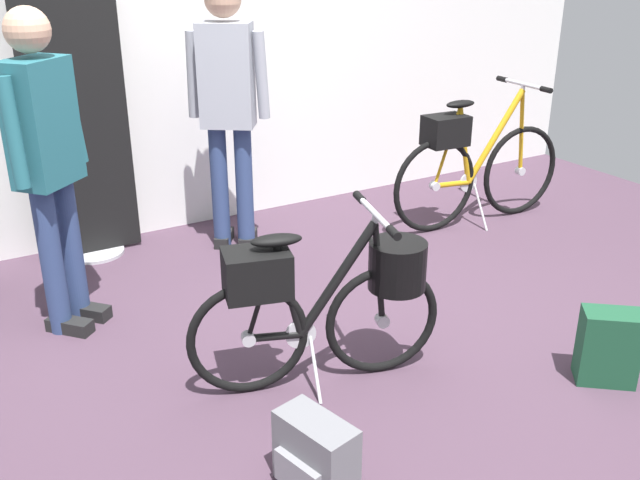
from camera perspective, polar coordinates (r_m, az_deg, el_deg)
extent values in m
plane|color=#473342|center=(3.50, 4.37, -9.55)|extent=(6.87, 6.87, 0.00)
cube|color=white|center=(4.95, -10.37, 16.93)|extent=(6.87, 0.10, 2.79)
cylinder|color=#B7B7BC|center=(4.84, -17.47, -0.93)|extent=(0.36, 0.36, 0.02)
cube|color=black|center=(4.58, -18.72, 8.84)|extent=(0.60, 0.02, 1.68)
torus|color=black|center=(3.29, 4.99, -6.40)|extent=(0.53, 0.18, 0.54)
cylinder|color=#B7B7BC|center=(3.29, 4.99, -6.40)|extent=(0.07, 0.06, 0.06)
torus|color=black|center=(3.16, -5.75, -7.83)|extent=(0.53, 0.18, 0.54)
cylinder|color=#B7B7BC|center=(3.16, -5.75, -7.83)|extent=(0.07, 0.06, 0.06)
cylinder|color=black|center=(3.18, -3.64, -7.68)|extent=(0.24, 0.10, 0.05)
cylinder|color=black|center=(3.12, 1.38, -3.16)|extent=(0.37, 0.14, 0.52)
cylinder|color=black|center=(3.09, -2.50, -4.07)|extent=(0.14, 0.07, 0.45)
cylinder|color=black|center=(3.18, -3.64, -7.68)|extent=(0.24, 0.09, 0.04)
cylinder|color=black|center=(3.17, 4.71, -2.64)|extent=(0.08, 0.05, 0.49)
cylinder|color=black|center=(3.06, -4.65, -4.21)|extent=(0.16, 0.06, 0.44)
ellipsoid|color=black|center=(2.97, -3.51, -0.01)|extent=(0.24, 0.14, 0.05)
cylinder|color=#B7B7BC|center=(3.06, 4.43, 1.74)|extent=(0.03, 0.03, 0.04)
cylinder|color=#B7B7BC|center=(3.06, 4.44, 2.09)|extent=(0.14, 0.43, 0.03)
cylinder|color=black|center=(2.86, 5.90, 0.58)|extent=(0.06, 0.10, 0.04)
cylinder|color=black|center=(3.25, 3.16, 3.42)|extent=(0.06, 0.10, 0.04)
cylinder|color=#B7B7BC|center=(3.20, -1.56, -7.51)|extent=(0.14, 0.05, 0.14)
cylinder|color=#B7B7BC|center=(3.21, -0.38, -10.28)|extent=(0.07, 0.19, 0.25)
cylinder|color=black|center=(3.19, 6.20, -2.02)|extent=(0.32, 0.32, 0.22)
cube|color=black|center=(3.02, -5.05, -2.65)|extent=(0.32, 0.27, 0.20)
torus|color=black|center=(5.40, 15.69, 5.33)|extent=(0.66, 0.08, 0.66)
cylinder|color=#B7B7BC|center=(5.40, 15.69, 5.33)|extent=(0.06, 0.05, 0.06)
torus|color=black|center=(4.93, 9.13, 4.29)|extent=(0.66, 0.08, 0.66)
cylinder|color=#B7B7BC|center=(4.93, 9.13, 4.29)|extent=(0.06, 0.05, 0.06)
cylinder|color=#BF8C14|center=(5.02, 10.46, 4.42)|extent=(0.29, 0.05, 0.05)
cylinder|color=#BF8C14|center=(5.15, 13.82, 8.03)|extent=(0.44, 0.07, 0.63)
cylinder|color=#BF8C14|center=(4.99, 11.44, 7.40)|extent=(0.16, 0.05, 0.55)
cylinder|color=#BF8C14|center=(5.02, 10.46, 4.42)|extent=(0.29, 0.04, 0.04)
cylinder|color=#BF8C14|center=(5.30, 15.78, 8.34)|extent=(0.09, 0.03, 0.59)
cylinder|color=#BF8C14|center=(4.91, 10.12, 7.32)|extent=(0.19, 0.03, 0.53)
ellipsoid|color=black|center=(4.89, 11.14, 10.61)|extent=(0.22, 0.10, 0.05)
cylinder|color=#B7B7BC|center=(5.21, 15.90, 11.66)|extent=(0.03, 0.03, 0.04)
cylinder|color=#B7B7BC|center=(5.21, 15.93, 11.87)|extent=(0.05, 0.44, 0.03)
cylinder|color=black|center=(5.05, 17.61, 11.36)|extent=(0.04, 0.09, 0.04)
cylinder|color=black|center=(5.37, 14.34, 12.34)|extent=(0.04, 0.09, 0.04)
cylinder|color=#B7B7BC|center=(5.11, 11.75, 4.54)|extent=(0.14, 0.02, 0.14)
cylinder|color=#B7B7BC|center=(5.12, 12.68, 2.59)|extent=(0.03, 0.19, 0.30)
cube|color=black|center=(4.86, 9.99, 8.59)|extent=(0.29, 0.22, 0.20)
cylinder|color=navy|center=(3.81, -20.62, -1.66)|extent=(0.11, 0.11, 0.78)
cube|color=black|center=(3.93, -19.34, -6.45)|extent=(0.23, 0.24, 0.07)
cylinder|color=navy|center=(3.92, -19.22, -0.75)|extent=(0.11, 0.11, 0.78)
cube|color=black|center=(4.04, -18.01, -5.44)|extent=(0.23, 0.24, 0.07)
cube|color=#23606B|center=(3.66, -21.35, 8.70)|extent=(0.37, 0.36, 0.60)
cylinder|color=#23606B|center=(3.49, -23.28, 7.82)|extent=(0.08, 0.11, 0.51)
cylinder|color=#23606B|center=(3.81, -19.23, 9.52)|extent=(0.12, 0.09, 0.51)
sphere|color=tan|center=(3.59, -22.35, 15.26)|extent=(0.21, 0.21, 0.21)
cylinder|color=navy|center=(4.61, -6.05, 4.12)|extent=(0.11, 0.11, 0.81)
cube|color=black|center=(4.78, -5.77, 0.12)|extent=(0.21, 0.25, 0.07)
cylinder|color=navy|center=(4.64, -8.00, 4.15)|extent=(0.11, 0.11, 0.81)
cube|color=black|center=(4.81, -7.65, 0.18)|extent=(0.21, 0.25, 0.07)
cube|color=#999EA8|center=(4.45, -7.48, 12.90)|extent=(0.38, 0.35, 0.62)
cylinder|color=#999EA8|center=(4.43, -4.70, 12.96)|extent=(0.12, 0.10, 0.53)
cylinder|color=#999EA8|center=(4.51, -10.13, 12.87)|extent=(0.07, 0.11, 0.53)
cube|color=#19472D|center=(3.51, 22.02, -7.91)|extent=(0.30, 0.28, 0.35)
cube|color=#1F5939|center=(3.62, 21.59, -7.88)|extent=(0.16, 0.14, 0.15)
cube|color=slate|center=(2.71, -0.32, -16.76)|extent=(0.22, 0.34, 0.30)
cube|color=gray|center=(2.69, -1.82, -18.35)|extent=(0.08, 0.22, 0.13)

